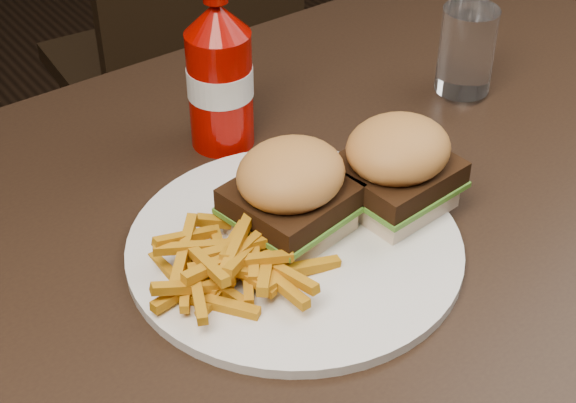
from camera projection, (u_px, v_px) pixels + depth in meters
dining_table at (377, 234)px, 0.84m from camera, size 1.20×0.80×0.04m
chair_far at (169, 68)px, 1.71m from camera, size 0.43×0.43×0.04m
plate at (295, 247)px, 0.79m from camera, size 0.30×0.30×0.01m
sandwich_half_a at (291, 221)px, 0.79m from camera, size 0.10×0.10×0.02m
sandwich_half_b at (394, 195)px, 0.82m from camera, size 0.10×0.09×0.02m
fries_pile at (236, 256)px, 0.74m from camera, size 0.14×0.14×0.05m
ketchup_bottle at (221, 92)px, 0.90m from camera, size 0.08×0.08×0.13m
tumbler at (466, 50)px, 0.98m from camera, size 0.08×0.08×0.10m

